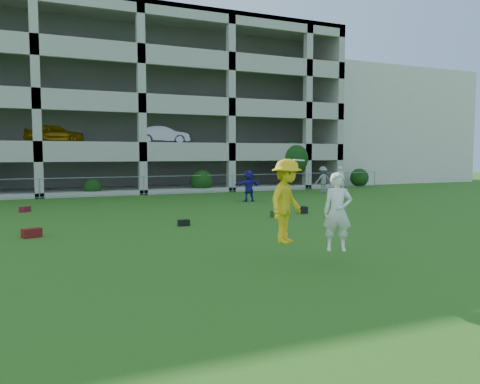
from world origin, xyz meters
name	(u,v)px	position (x,y,z in m)	size (l,w,h in m)	color
ground	(303,255)	(0.00, 0.00, 0.00)	(100.00, 100.00, 0.00)	#235114
stucco_building	(356,129)	(23.00, 28.00, 5.00)	(16.00, 14.00, 10.00)	beige
bystander_d	(249,186)	(4.35, 12.77, 0.85)	(1.57, 0.50, 1.69)	#252093
bystander_e	(340,180)	(11.58, 14.62, 0.90)	(0.66, 0.43, 1.80)	silver
bystander_f	(323,180)	(11.01, 15.68, 0.87)	(1.12, 0.65, 1.74)	gray
bag_red_a	(32,233)	(-6.32, 5.52, 0.14)	(0.55, 0.30, 0.28)	#5E1011
bag_black_b	(184,223)	(-1.36, 5.90, 0.11)	(0.40, 0.25, 0.22)	black
bag_green_c	(278,214)	(2.82, 6.60, 0.13)	(0.50, 0.35, 0.26)	#123319
crate_d	(303,210)	(4.36, 7.20, 0.15)	(0.35, 0.35, 0.30)	black
bag_red_f	(25,209)	(-6.64, 12.56, 0.12)	(0.45, 0.28, 0.24)	#5A0F20
frisbee_contest	(298,203)	(-0.69, -0.91, 1.44)	(2.11, 1.53, 2.08)	yellow
parking_garage	(119,110)	(-0.01, 27.70, 6.01)	(30.00, 14.00, 12.00)	#9E998C
fence	(144,185)	(0.00, 19.00, 0.61)	(36.06, 0.06, 1.20)	gray
shrub_row	(209,170)	(4.59, 19.70, 1.51)	(34.38, 2.52, 3.50)	#163D11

